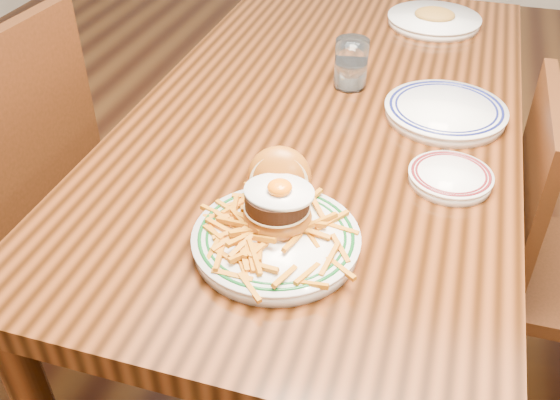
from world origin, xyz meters
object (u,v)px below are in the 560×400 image
(side_plate, at_px, (450,176))
(chair_left, at_px, (0,209))
(table, at_px, (328,136))
(main_plate, at_px, (277,224))

(side_plate, bearing_deg, chair_left, -155.34)
(table, xyz_separation_m, side_plate, (0.29, -0.24, 0.10))
(chair_left, bearing_deg, side_plate, 9.07)
(chair_left, relative_size, main_plate, 3.31)
(table, relative_size, side_plate, 9.45)
(table, bearing_deg, main_plate, -87.39)
(table, height_order, side_plate, side_plate)
(table, xyz_separation_m, chair_left, (-0.72, -0.33, -0.14))
(main_plate, relative_size, side_plate, 1.75)
(table, height_order, main_plate, main_plate)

